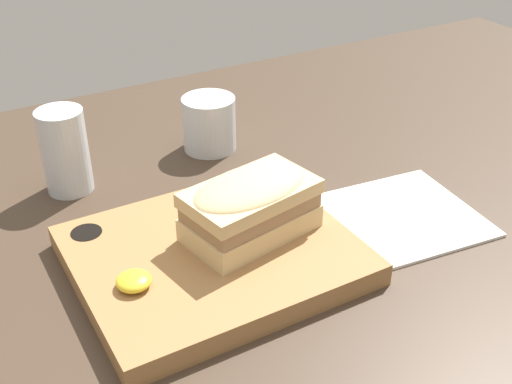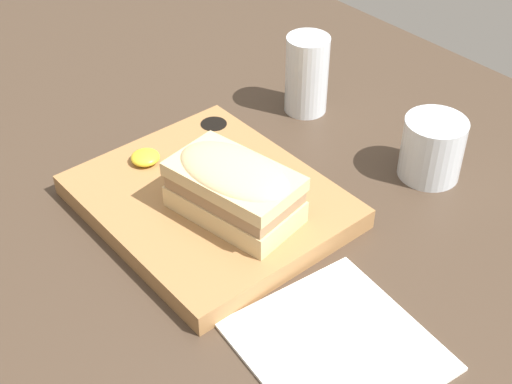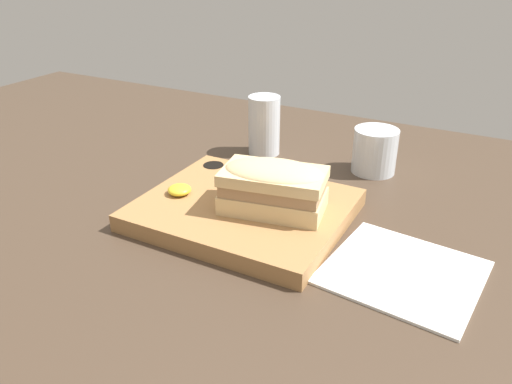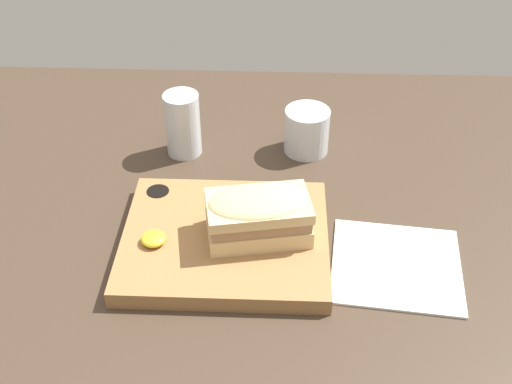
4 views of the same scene
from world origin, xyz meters
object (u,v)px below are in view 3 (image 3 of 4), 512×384
Objects in this scene: wine_glass at (375,153)px; napkin at (403,272)px; serving_board at (245,208)px; sandwich at (273,185)px; water_glass at (264,129)px.

wine_glass reaches higher than napkin.
serving_board reaches higher than napkin.
sandwich is at bearing -4.71° from serving_board.
serving_board is 1.89× the size of sandwich.
serving_board is at bearing 171.95° from napkin.
sandwich reaches higher than napkin.
serving_board is at bearing 175.29° from sandwich.
wine_glass is at bearing 113.08° from napkin.
wine_glass is (7.50, 25.78, -2.83)cm from sandwich.
napkin is at bearing -8.88° from sandwich.
wine_glass reaches higher than serving_board.
water_glass is at bearing -176.30° from wine_glass.
sandwich is 27.00cm from wine_glass.
sandwich is at bearing 171.12° from napkin.
sandwich is at bearing -60.18° from water_glass.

